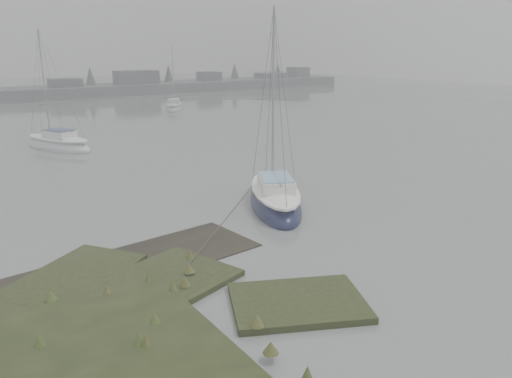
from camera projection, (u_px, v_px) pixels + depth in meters
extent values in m
plane|color=slate|center=(36.00, 139.00, 37.28)|extent=(160.00, 160.00, 0.00)
cube|color=#4C4F51|center=(172.00, 87.00, 76.60)|extent=(60.00, 8.00, 1.60)
cube|color=#424247|center=(66.00, 87.00, 66.94)|extent=(4.00, 3.00, 2.20)
cube|color=#424247|center=(137.00, 81.00, 72.24)|extent=(6.00, 3.00, 3.00)
cube|color=#424247|center=(209.00, 80.00, 78.79)|extent=(3.00, 3.00, 2.50)
cube|color=#424247|center=(271.00, 79.00, 85.35)|extent=(5.00, 3.00, 2.00)
cube|color=#424247|center=(298.00, 75.00, 88.48)|extent=(3.00, 3.00, 2.80)
cone|color=#384238|center=(91.00, 79.00, 70.47)|extent=(2.00, 2.00, 3.50)
cone|color=#384238|center=(169.00, 76.00, 76.96)|extent=(2.00, 2.00, 3.50)
cone|color=#384238|center=(235.00, 74.00, 83.44)|extent=(2.00, 2.00, 3.50)
cone|color=#384238|center=(278.00, 72.00, 88.31)|extent=(2.00, 2.00, 3.50)
ellipsoid|color=#111434|center=(275.00, 203.00, 21.63)|extent=(4.78, 6.54, 1.53)
ellipsoid|color=white|center=(275.00, 190.00, 21.47)|extent=(4.03, 5.63, 0.43)
cube|color=white|center=(276.00, 183.00, 21.10)|extent=(2.20, 2.54, 0.45)
cube|color=#80ACCE|center=(276.00, 177.00, 21.03)|extent=(2.04, 2.34, 0.07)
cylinder|color=#939399|center=(273.00, 96.00, 21.16)|extent=(0.10, 0.10, 7.20)
cylinder|color=#939399|center=(277.00, 178.00, 20.86)|extent=(1.25, 2.27, 0.08)
ellipsoid|color=silver|center=(59.00, 147.00, 33.74)|extent=(4.25, 6.24, 1.45)
ellipsoid|color=white|center=(58.00, 139.00, 33.58)|extent=(3.57, 5.38, 0.41)
cube|color=white|center=(60.00, 134.00, 33.36)|extent=(2.01, 2.39, 0.43)
cube|color=navy|center=(59.00, 130.00, 33.29)|extent=(1.86, 2.20, 0.07)
cylinder|color=#939399|center=(44.00, 82.00, 32.95)|extent=(0.09, 0.09, 6.82)
cylinder|color=#939399|center=(61.00, 130.00, 33.21)|extent=(1.05, 2.21, 0.08)
ellipsoid|color=#B2B6BB|center=(174.00, 109.00, 54.57)|extent=(4.16, 5.55, 1.30)
ellipsoid|color=silver|center=(174.00, 104.00, 54.42)|extent=(3.52, 4.77, 0.37)
cube|color=silver|center=(174.00, 101.00, 54.11)|extent=(1.90, 2.17, 0.38)
cube|color=silver|center=(174.00, 99.00, 54.05)|extent=(1.76, 2.00, 0.06)
cylinder|color=#939399|center=(173.00, 72.00, 54.16)|extent=(0.08, 0.08, 6.14)
cylinder|color=#939399|center=(173.00, 99.00, 53.91)|extent=(1.11, 1.91, 0.07)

